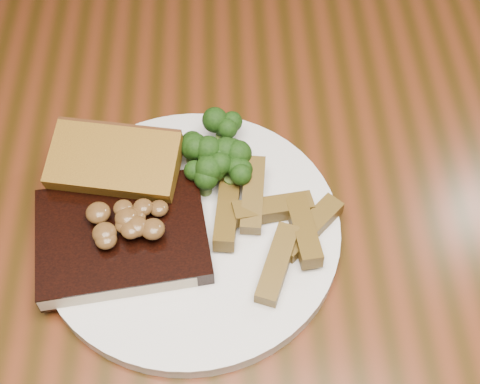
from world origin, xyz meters
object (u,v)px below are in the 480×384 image
object	(u,v)px
dining_table	(256,250)
potato_wedges	(274,225)
plate	(191,232)
steak	(123,237)
chair_far	(163,42)
garlic_bread	(118,175)

from	to	relation	value
dining_table	potato_wedges	world-z (taller)	potato_wedges
plate	steak	distance (m)	0.07
dining_table	steak	distance (m)	0.18
steak	chair_far	bearing A→B (deg)	82.81
chair_far	garlic_bread	xyz separation A→B (m)	(-0.00, -0.51, 0.29)
steak	dining_table	bearing A→B (deg)	12.58
dining_table	plate	xyz separation A→B (m)	(-0.07, -0.03, 0.10)
dining_table	plate	world-z (taller)	plate
chair_far	plate	distance (m)	0.63
plate	garlic_bread	bearing A→B (deg)	142.08
chair_far	plate	world-z (taller)	chair_far
steak	potato_wedges	world-z (taller)	same
dining_table	garlic_bread	xyz separation A→B (m)	(-0.14, 0.02, 0.12)
steak	garlic_bread	size ratio (longest dim) A/B	1.27
chair_far	plate	size ratio (longest dim) A/B	3.07
potato_wedges	steak	bearing A→B (deg)	-176.94
dining_table	potato_wedges	bearing A→B (deg)	-73.78
chair_far	potato_wedges	bearing A→B (deg)	98.05
chair_far	garlic_bread	size ratio (longest dim) A/B	7.17
steak	garlic_bread	world-z (taller)	garlic_bread
chair_far	steak	bearing A→B (deg)	84.12
plate	potato_wedges	world-z (taller)	potato_wedges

